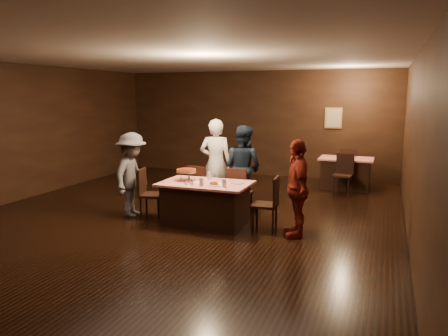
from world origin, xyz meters
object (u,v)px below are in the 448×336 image
Objects in this scene: back_table at (346,173)px; chair_end_right at (265,204)px; chair_back_near at (343,174)px; diner_grey_knit at (132,175)px; chair_end_left at (152,194)px; diner_navy_hoodie at (243,167)px; chair_back_far at (348,166)px; diner_white_jacket at (216,163)px; glass_back at (209,176)px; main_table at (206,203)px; diner_red_shirt at (297,188)px; glass_front_left at (201,182)px; pizza_stand at (186,171)px; chair_far_right at (240,192)px; plate_empty at (237,183)px; glass_front_right at (224,183)px; chair_far_left at (202,189)px.

back_table is 1.37× the size of chair_end_right.
diner_grey_knit reaches higher than chair_back_near.
diner_navy_hoodie is (1.38, 1.30, 0.38)m from chair_end_left.
chair_back_far is 0.52× the size of diner_white_jacket.
chair_end_right is 1.24m from glass_back.
back_table is 0.71m from chair_back_near.
diner_red_shirt reaches higher than main_table.
diner_white_jacket is at bearing 102.53° from glass_front_left.
main_table is 1.68× the size of chair_back_near.
main_table is 0.70m from pizza_stand.
chair_far_right is 0.95m from diner_white_jacket.
diner_white_jacket is at bearing -45.60° from chair_end_left.
diner_grey_knit is 11.54× the size of glass_back.
main_table is 0.99× the size of diner_grey_knit.
diner_white_jacket is 2.35m from diner_red_shirt.
plate_empty is (-0.55, 0.15, 0.30)m from chair_end_right.
diner_white_jacket reaches higher than diner_navy_hoodie.
chair_back_far is (0.97, 4.67, 0.00)m from chair_end_right.
pizza_stand reaches higher than chair_back_far.
plate_empty is (-1.11, 0.23, -0.03)m from diner_red_shirt.
diner_white_jacket reaches higher than diner_red_shirt.
chair_end_right is 1.00× the size of chair_back_far.
diner_grey_knit is (-2.64, 0.03, 0.33)m from chair_end_right.
glass_front_right is at bearing 71.08° from chair_back_far.
pizza_stand is at bearing 101.03° from chair_far_left.
glass_front_right is at bearing -19.44° from pizza_stand.
diner_grey_knit is at bearing -131.83° from back_table.
chair_far_right is 1.00× the size of chair_end_left.
diner_navy_hoodie is 1.05m from glass_back.
chair_back_far is 0.55× the size of diner_navy_hoodie.
main_table is 0.85m from chair_far_left.
diner_white_jacket reaches higher than chair_far_right.
chair_far_right is 1.00× the size of chair_back_near.
plate_empty is (-1.52, -4.52, 0.30)m from chair_back_far.
glass_front_right is (-1.62, -4.32, 0.46)m from back_table.
chair_end_right is at bearing 21.04° from glass_front_right.
chair_end_right is 0.59× the size of diner_red_shirt.
chair_end_left is at bearing 165.38° from glass_front_left.
back_table is at bearing 68.73° from plate_empty.
chair_far_right is (-1.67, -3.32, 0.09)m from back_table.
plate_empty is at bearing 70.72° from chair_back_far.
diner_navy_hoodie reaches higher than chair_back_near.
glass_front_left is at bearing -114.87° from back_table.
plate_empty is 0.68m from glass_front_left.
chair_end_left is 0.59× the size of diner_red_shirt.
chair_end_right reaches higher than glass_front_right.
chair_end_left is at bearing -164.05° from glass_back.
chair_back_far is 4.78m from plate_empty.
glass_front_right is (0.40, 0.05, 0.00)m from glass_front_left.
diner_navy_hoodie is at bearing 103.10° from plate_empty.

